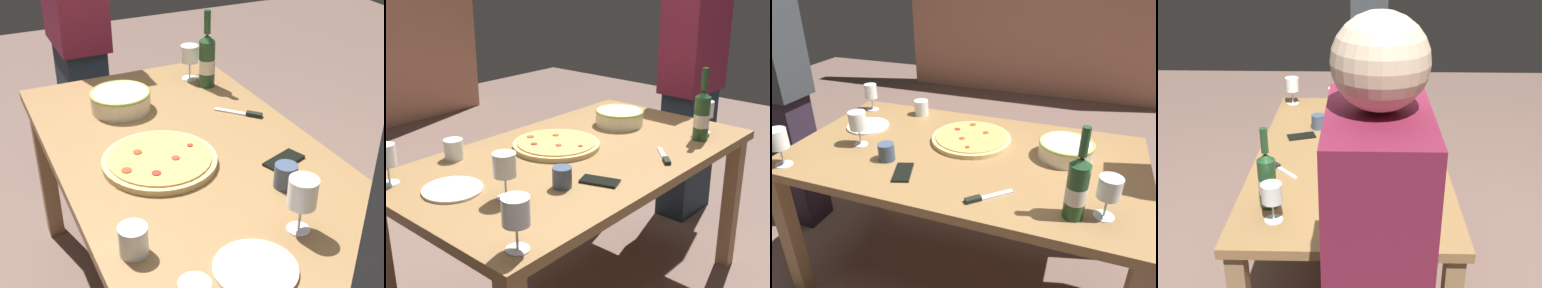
% 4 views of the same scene
% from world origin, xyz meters
% --- Properties ---
extents(ground_plane, '(8.00, 8.00, 0.00)m').
position_xyz_m(ground_plane, '(0.00, 0.00, 0.00)').
color(ground_plane, brown).
extents(dining_table, '(1.60, 0.90, 0.75)m').
position_xyz_m(dining_table, '(0.00, 0.00, 0.66)').
color(dining_table, olive).
rests_on(dining_table, ground).
extents(pizza, '(0.39, 0.39, 0.03)m').
position_xyz_m(pizza, '(-0.01, 0.12, 0.76)').
color(pizza, '#D5B973').
rests_on(pizza, dining_table).
extents(serving_bowl, '(0.24, 0.24, 0.08)m').
position_xyz_m(serving_bowl, '(0.44, 0.11, 0.79)').
color(serving_bowl, beige).
rests_on(serving_bowl, dining_table).
extents(wine_bottle, '(0.07, 0.07, 0.34)m').
position_xyz_m(wine_bottle, '(0.51, -0.31, 0.87)').
color(wine_bottle, '#204724').
rests_on(wine_bottle, dining_table).
extents(wine_glass_near_pizza, '(0.07, 0.07, 0.16)m').
position_xyz_m(wine_glass_near_pizza, '(-0.70, 0.32, 0.85)').
color(wine_glass_near_pizza, white).
rests_on(wine_glass_near_pizza, dining_table).
extents(wine_glass_by_bottle, '(0.08, 0.08, 0.17)m').
position_xyz_m(wine_glass_by_bottle, '(-0.49, -0.10, 0.87)').
color(wine_glass_by_bottle, white).
rests_on(wine_glass_by_bottle, dining_table).
extents(wine_glass_far_left, '(0.08, 0.08, 0.16)m').
position_xyz_m(wine_glass_far_left, '(0.61, -0.27, 0.86)').
color(wine_glass_far_left, white).
rests_on(wine_glass_far_left, dining_table).
extents(wine_glass_far_right, '(0.08, 0.08, 0.17)m').
position_xyz_m(wine_glass_far_right, '(-0.69, -0.37, 0.87)').
color(wine_glass_far_right, white).
rests_on(wine_glass_far_right, dining_table).
extents(cup_amber, '(0.07, 0.07, 0.08)m').
position_xyz_m(cup_amber, '(-0.30, -0.18, 0.79)').
color(cup_amber, '#3D4E69').
rests_on(cup_amber, dining_table).
extents(cup_ceramic, '(0.08, 0.08, 0.08)m').
position_xyz_m(cup_ceramic, '(-0.39, 0.35, 0.79)').
color(cup_ceramic, white).
rests_on(cup_ceramic, dining_table).
extents(side_plate, '(0.22, 0.22, 0.01)m').
position_xyz_m(side_plate, '(-0.58, 0.10, 0.76)').
color(side_plate, white).
rests_on(side_plate, dining_table).
extents(cell_phone, '(0.11, 0.16, 0.01)m').
position_xyz_m(cell_phone, '(-0.17, -0.26, 0.76)').
color(cell_phone, black).
rests_on(cell_phone, dining_table).
extents(pizza_knife, '(0.16, 0.15, 0.02)m').
position_xyz_m(pizza_knife, '(0.19, -0.32, 0.76)').
color(pizza_knife, silver).
rests_on(pizza_knife, dining_table).
extents(person_host, '(0.41, 0.24, 1.74)m').
position_xyz_m(person_host, '(-1.21, 0.10, 0.89)').
color(person_host, '#291E2E').
rests_on(person_host, ground).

